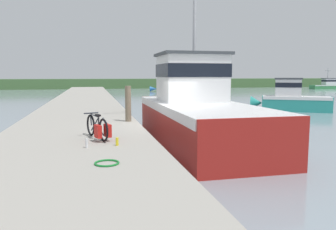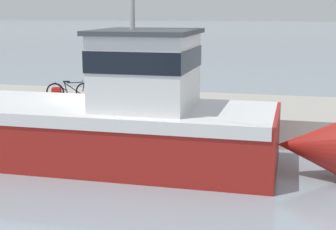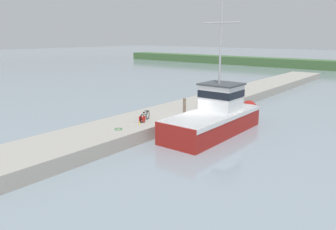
{
  "view_description": "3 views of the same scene",
  "coord_description": "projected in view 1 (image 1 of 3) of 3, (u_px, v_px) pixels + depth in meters",
  "views": [
    {
      "loc": [
        -2.87,
        -11.87,
        2.75
      ],
      "look_at": [
        -0.27,
        -0.79,
        1.36
      ],
      "focal_mm": 35.0,
      "sensor_mm": 36.0,
      "label": 1
    },
    {
      "loc": [
        14.44,
        5.63,
        4.24
      ],
      "look_at": [
        0.13,
        2.08,
        1.17
      ],
      "focal_mm": 55.0,
      "sensor_mm": 36.0,
      "label": 2
    },
    {
      "loc": [
        13.57,
        -19.89,
        7.21
      ],
      "look_at": [
        -1.28,
        -1.37,
        1.42
      ],
      "focal_mm": 35.0,
      "sensor_mm": 36.0,
      "label": 3
    }
  ],
  "objects": [
    {
      "name": "hose_coil",
      "position": [
        107.0,
        163.0,
        6.75
      ],
      "size": [
        0.52,
        0.52,
        0.04
      ],
      "primitive_type": "torus",
      "color": "#197A2D",
      "rests_on": "dock_pier"
    },
    {
      "name": "boat_blue_far",
      "position": [
        327.0,
        85.0,
        65.1
      ],
      "size": [
        7.55,
        2.02,
        4.14
      ],
      "rotation": [
        0.0,
        0.0,
        -1.52
      ],
      "color": "#337F47",
      "rests_on": "ground_plane"
    },
    {
      "name": "mooring_post",
      "position": [
        128.0,
        104.0,
        12.87
      ],
      "size": [
        0.23,
        0.23,
        1.4
      ],
      "primitive_type": "cylinder",
      "color": "#756651",
      "rests_on": "dock_pier"
    },
    {
      "name": "bicycle_touring",
      "position": [
        99.0,
        128.0,
        9.29
      ],
      "size": [
        0.76,
        1.64,
        0.71
      ],
      "rotation": [
        0.0,
        0.0,
        0.32
      ],
      "color": "black",
      "rests_on": "dock_pier"
    },
    {
      "name": "water_bottle_by_bike",
      "position": [
        117.0,
        142.0,
        8.5
      ],
      "size": [
        0.08,
        0.08,
        0.21
      ],
      "primitive_type": "cylinder",
      "color": "yellow",
      "rests_on": "dock_pier"
    },
    {
      "name": "ground_plane",
      "position": [
        170.0,
        148.0,
        12.45
      ],
      "size": [
        320.0,
        320.0,
        0.0
      ],
      "primitive_type": "plane",
      "color": "#84939E"
    },
    {
      "name": "fishing_boat_main",
      "position": [
        196.0,
        110.0,
        13.72
      ],
      "size": [
        3.36,
        11.01,
        9.55
      ],
      "rotation": [
        0.0,
        0.0,
        0.0
      ],
      "color": "maroon",
      "rests_on": "ground_plane"
    },
    {
      "name": "far_shoreline",
      "position": [
        240.0,
        83.0,
        74.24
      ],
      "size": [
        180.0,
        5.0,
        1.96
      ],
      "primitive_type": "cube",
      "color": "#426638",
      "rests_on": "ground_plane"
    },
    {
      "name": "boat_green_anchored",
      "position": [
        291.0,
        99.0,
        25.02
      ],
      "size": [
        5.7,
        4.08,
        2.54
      ],
      "rotation": [
        0.0,
        0.0,
        1.04
      ],
      "color": "teal",
      "rests_on": "ground_plane"
    },
    {
      "name": "water_bottle_on_curb",
      "position": [
        87.0,
        143.0,
        8.23
      ],
      "size": [
        0.06,
        0.06,
        0.23
      ],
      "primitive_type": "cylinder",
      "color": "silver",
      "rests_on": "dock_pier"
    },
    {
      "name": "boat_white_moored",
      "position": [
        174.0,
        87.0,
        54.91
      ],
      "size": [
        7.88,
        3.92,
        4.92
      ],
      "rotation": [
        0.0,
        0.0,
        1.28
      ],
      "color": "#236BB2",
      "rests_on": "ground_plane"
    },
    {
      "name": "dock_pier",
      "position": [
        77.0,
        140.0,
        11.62
      ],
      "size": [
        4.62,
        80.0,
        0.93
      ],
      "primitive_type": "cube",
      "color": "#A39E93",
      "rests_on": "ground_plane"
    }
  ]
}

